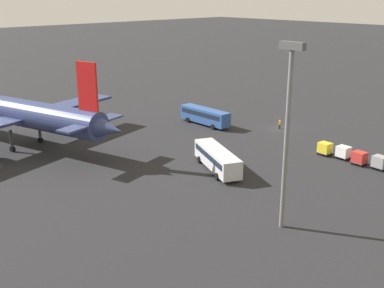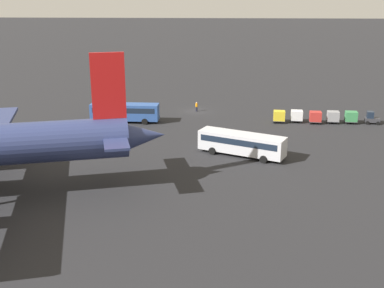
{
  "view_description": "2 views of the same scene",
  "coord_description": "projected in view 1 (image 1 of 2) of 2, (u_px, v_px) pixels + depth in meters",
  "views": [
    {
      "loc": [
        -52.59,
        72.56,
        24.88
      ],
      "look_at": [
        -0.94,
        23.89,
        2.33
      ],
      "focal_mm": 45.0,
      "sensor_mm": 36.0,
      "label": 1
    },
    {
      "loc": [
        -3.59,
        87.02,
        21.68
      ],
      "look_at": [
        -0.56,
        27.35,
        2.37
      ],
      "focal_mm": 45.0,
      "sensor_mm": 36.0,
      "label": 2
    }
  ],
  "objects": [
    {
      "name": "cargo_cart_red",
      "position": [
        359.0,
        157.0,
        71.88
      ],
      "size": [
        2.13,
        1.85,
        2.06
      ],
      "rotation": [
        0.0,
        0.0,
        -0.09
      ],
      "color": "#38383D",
      "rests_on": "ground"
    },
    {
      "name": "shuttle_bus_near",
      "position": [
        205.0,
        115.0,
        93.6
      ],
      "size": [
        11.57,
        3.16,
        3.16
      ],
      "rotation": [
        0.0,
        0.0,
        -0.02
      ],
      "color": "#2D5199",
      "rests_on": "ground"
    },
    {
      "name": "worker_person",
      "position": [
        280.0,
        124.0,
        91.04
      ],
      "size": [
        0.38,
        0.38,
        1.74
      ],
      "color": "#1E1E2D",
      "rests_on": "ground"
    },
    {
      "name": "light_pole",
      "position": [
        288.0,
        121.0,
        49.64
      ],
      "size": [
        2.8,
        0.7,
        20.18
      ],
      "color": "slate",
      "rests_on": "ground"
    },
    {
      "name": "airplane",
      "position": [
        18.0,
        113.0,
        79.48
      ],
      "size": [
        44.0,
        38.07,
        15.31
      ],
      "rotation": [
        0.0,
        0.0,
        0.26
      ],
      "color": "navy",
      "rests_on": "ground"
    },
    {
      "name": "ground_plane",
      "position": [
        280.0,
        129.0,
        91.44
      ],
      "size": [
        600.0,
        600.0,
        0.0
      ],
      "primitive_type": "plane",
      "color": "#232326"
    },
    {
      "name": "shuttle_bus_far",
      "position": [
        217.0,
        158.0,
        69.74
      ],
      "size": [
        12.0,
        7.58,
        3.08
      ],
      "rotation": [
        0.0,
        0.0,
        -0.43
      ],
      "color": "silver",
      "rests_on": "ground"
    },
    {
      "name": "cargo_cart_grey",
      "position": [
        380.0,
        162.0,
        70.02
      ],
      "size": [
        2.13,
        1.85,
        2.06
      ],
      "rotation": [
        0.0,
        0.0,
        -0.09
      ],
      "color": "#38383D",
      "rests_on": "ground"
    },
    {
      "name": "cargo_cart_yellow",
      "position": [
        325.0,
        148.0,
        76.21
      ],
      "size": [
        2.13,
        1.85,
        2.06
      ],
      "rotation": [
        0.0,
        0.0,
        -0.09
      ],
      "color": "#38383D",
      "rests_on": "ground"
    },
    {
      "name": "cargo_cart_white",
      "position": [
        343.0,
        152.0,
        74.39
      ],
      "size": [
        2.13,
        1.85,
        2.06
      ],
      "rotation": [
        0.0,
        0.0,
        -0.09
      ],
      "color": "#38383D",
      "rests_on": "ground"
    }
  ]
}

